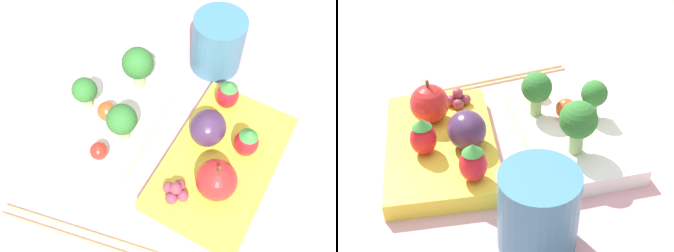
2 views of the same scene
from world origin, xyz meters
TOP-DOWN VIEW (x-y plane):
  - ground_plane at (0.00, 0.00)m, footprint 4.00×4.00m
  - bento_box_savoury at (0.01, 0.07)m, footprint 0.20×0.13m
  - bento_box_fruit at (0.01, -0.08)m, footprint 0.20×0.13m
  - broccoli_floret_0 at (-0.01, 0.11)m, footprint 0.03×0.03m
  - broccoli_floret_1 at (-0.02, 0.04)m, footprint 0.04×0.04m
  - broccoli_floret_2 at (0.06, 0.07)m, footprint 0.04×0.04m
  - cherry_tomato_0 at (-0.01, 0.07)m, footprint 0.03×0.03m
  - cherry_tomato_1 at (-0.06, 0.05)m, footprint 0.02×0.02m
  - apple at (-0.03, -0.09)m, footprint 0.05×0.05m
  - strawberry_0 at (0.04, -0.10)m, footprint 0.03×0.03m
  - strawberry_1 at (0.09, -0.05)m, footprint 0.03×0.03m
  - plum at (0.03, -0.05)m, footprint 0.05×0.04m
  - grape_cluster at (-0.05, -0.05)m, footprint 0.03×0.03m
  - drinking_cup at (0.16, 0.01)m, footprint 0.07×0.07m
  - chopsticks_pair at (-0.14, 0.01)m, footprint 0.07×0.21m

SIDE VIEW (x-z plane):
  - ground_plane at x=0.00m, z-range 0.00..0.00m
  - chopsticks_pair at x=-0.14m, z-range 0.00..0.01m
  - bento_box_savoury at x=0.01m, z-range 0.00..0.02m
  - bento_box_fruit at x=0.01m, z-range 0.00..0.02m
  - grape_cluster at x=-0.05m, z-range 0.02..0.04m
  - cherry_tomato_1 at x=-0.06m, z-range 0.02..0.04m
  - cherry_tomato_0 at x=-0.01m, z-range 0.02..0.05m
  - drinking_cup at x=0.16m, z-range 0.00..0.08m
  - plum at x=0.03m, z-range 0.02..0.06m
  - strawberry_1 at x=0.09m, z-range 0.02..0.06m
  - strawberry_0 at x=0.04m, z-range 0.02..0.06m
  - apple at x=-0.03m, z-range 0.02..0.07m
  - broccoli_floret_0 at x=-0.01m, z-range 0.03..0.08m
  - broccoli_floret_1 at x=-0.02m, z-range 0.03..0.08m
  - broccoli_floret_2 at x=0.06m, z-range 0.03..0.09m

